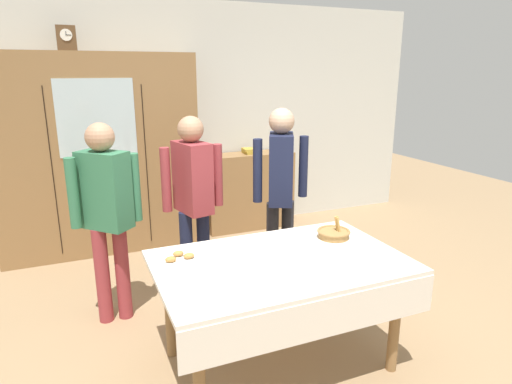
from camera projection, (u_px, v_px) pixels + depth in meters
ground_plane at (267, 345)px, 3.22m from camera, size 12.00×12.00×0.00m
back_wall at (175, 121)px, 5.22m from camera, size 6.40×0.10×2.70m
dining_table at (282, 277)px, 2.84m from camera, size 1.59×1.01×0.76m
wall_cabinet at (99, 156)px, 4.69m from camera, size 2.07×0.46×2.11m
mantel_clock at (66, 38)px, 4.31m from camera, size 0.18×0.11×0.24m
bookshelf_low at (249, 191)px, 5.54m from camera, size 1.10×0.35×0.95m
book_stack at (249, 151)px, 5.41m from camera, size 0.15×0.19×0.06m
tea_cup_back_edge at (245, 257)px, 2.82m from camera, size 0.13×0.13×0.06m
tea_cup_near_left at (209, 268)px, 2.66m from camera, size 0.13×0.13×0.06m
tea_cup_center at (294, 274)px, 2.59m from camera, size 0.13×0.13×0.06m
bread_basket at (334, 233)px, 3.20m from camera, size 0.24×0.24×0.16m
pastry_plate at (180, 259)px, 2.82m from camera, size 0.28×0.28×0.05m
spoon_near_left at (263, 288)px, 2.47m from camera, size 0.12×0.02×0.01m
spoon_near_right at (339, 264)px, 2.77m from camera, size 0.12×0.02×0.01m
person_behind_table_right at (106, 205)px, 3.32m from camera, size 0.52×0.40×1.57m
person_near_right_end at (193, 191)px, 3.69m from camera, size 0.52×0.40×1.58m
person_by_cabinet at (281, 182)px, 3.87m from camera, size 0.52×0.41×1.63m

